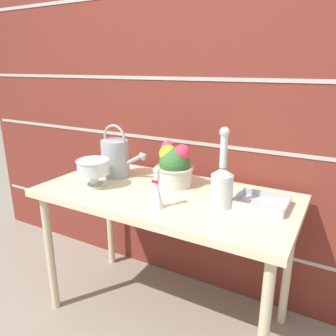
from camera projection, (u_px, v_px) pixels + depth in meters
The scene contains 9 objects.
ground_plane at pixel (165, 313), 1.86m from camera, with size 12.00×12.00×0.00m, color gray.
brick_wall at pixel (200, 111), 1.88m from camera, with size 3.60×0.08×2.20m.
patio_table at pixel (165, 206), 1.67m from camera, with size 1.30×0.64×0.74m.
watering_can at pixel (116, 157), 1.86m from camera, with size 0.30×0.16×0.30m.
crystal_pedestal_bowl at pixel (93, 168), 1.69m from camera, with size 0.18×0.18×0.15m.
flower_planter at pixel (174, 166), 1.72m from camera, with size 0.20×0.20×0.23m.
glass_decanter at pixel (222, 182), 1.45m from camera, with size 0.10×0.10×0.36m.
figurine_vase at pixel (157, 191), 1.44m from camera, with size 0.06×0.06×0.19m.
wire_tray at pixel (262, 204), 1.48m from camera, with size 0.23×0.19×0.04m.
Camera 1 is at (0.76, -1.33, 1.35)m, focal length 35.00 mm.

